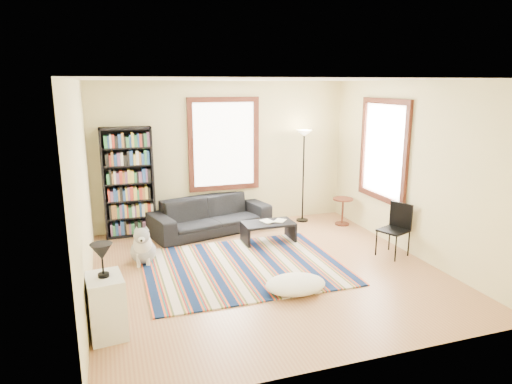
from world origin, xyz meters
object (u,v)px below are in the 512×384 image
object	(u,v)px
bookshelf	(128,183)
dog	(143,243)
coffee_table	(268,232)
floor_lamp	(303,176)
white_cabinet	(106,306)
floor_cushion	(295,284)
folding_chair	(393,230)
sofa	(211,215)
side_table	(343,212)

from	to	relation	value
bookshelf	dog	bearing A→B (deg)	-86.15
coffee_table	floor_lamp	bearing A→B (deg)	41.65
coffee_table	white_cabinet	bearing A→B (deg)	-139.71
floor_cushion	floor_lamp	distance (m)	3.39
bookshelf	floor_cushion	xyz separation A→B (m)	(1.96, -3.13, -0.89)
floor_cushion	dog	xyz separation A→B (m)	(-1.86, 1.71, 0.21)
folding_chair	dog	xyz separation A→B (m)	(-3.89, 0.99, -0.12)
dog	sofa	bearing A→B (deg)	46.55
folding_chair	white_cabinet	distance (m)	4.58
folding_chair	bookshelf	bearing A→B (deg)	126.08
floor_lamp	dog	distance (m)	3.57
white_cabinet	side_table	bearing A→B (deg)	25.18
bookshelf	floor_lamp	world-z (taller)	bookshelf
white_cabinet	bookshelf	bearing A→B (deg)	75.39
folding_chair	dog	size ratio (longest dim) A/B	1.38
bookshelf	folding_chair	bearing A→B (deg)	-31.17
coffee_table	folding_chair	xyz separation A→B (m)	(1.70, -1.27, 0.25)
floor_cushion	side_table	world-z (taller)	side_table
white_cabinet	dog	world-z (taller)	white_cabinet
floor_lamp	white_cabinet	distance (m)	5.11
coffee_table	folding_chair	size ratio (longest dim) A/B	1.05
floor_cushion	side_table	xyz separation A→B (m)	(2.07, 2.48, 0.16)
sofa	coffee_table	distance (m)	1.22
floor_cushion	white_cabinet	size ratio (longest dim) A/B	1.20
floor_cushion	folding_chair	bearing A→B (deg)	19.74
bookshelf	side_table	distance (m)	4.15
white_cabinet	dog	xyz separation A→B (m)	(0.56, 2.06, -0.04)
sofa	floor_lamp	bearing A→B (deg)	-11.65
white_cabinet	dog	size ratio (longest dim) A/B	1.12
side_table	white_cabinet	distance (m)	5.31
side_table	folding_chair	world-z (taller)	folding_chair
floor_lamp	coffee_table	bearing A→B (deg)	-138.35
side_table	dog	bearing A→B (deg)	-168.97
floor_lamp	side_table	world-z (taller)	floor_lamp
coffee_table	dog	world-z (taller)	dog
bookshelf	folding_chair	size ratio (longest dim) A/B	2.33
bookshelf	white_cabinet	bearing A→B (deg)	-97.68
coffee_table	white_cabinet	xyz separation A→B (m)	(-2.75, -2.33, 0.17)
floor_cushion	dog	distance (m)	2.54
sofa	floor_cushion	xyz separation A→B (m)	(0.51, -2.86, -0.22)
coffee_table	folding_chair	bearing A→B (deg)	-36.72
bookshelf	floor_cushion	distance (m)	3.80
bookshelf	white_cabinet	world-z (taller)	bookshelf
coffee_table	floor_lamp	world-z (taller)	floor_lamp
bookshelf	side_table	size ratio (longest dim) A/B	3.70
bookshelf	floor_lamp	xyz separation A→B (m)	(3.38, -0.17, -0.07)
bookshelf	folding_chair	xyz separation A→B (m)	(3.98, -2.41, -0.57)
coffee_table	floor_cushion	bearing A→B (deg)	-99.35
bookshelf	dog	xyz separation A→B (m)	(0.10, -1.42, -0.69)
floor_cushion	sofa	bearing A→B (deg)	100.15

